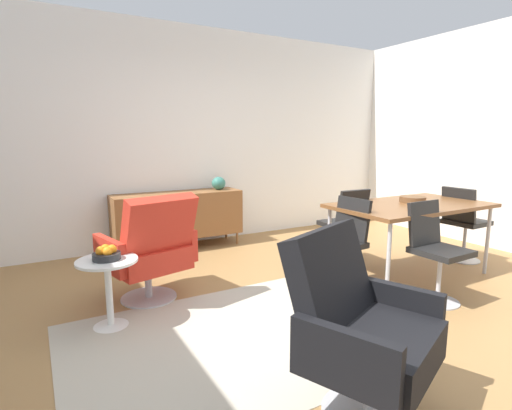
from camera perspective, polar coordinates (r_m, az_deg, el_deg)
ground_plane at (r=3.41m, az=7.93°, el=-14.70°), size 8.32×8.32×0.00m
wall_back at (r=5.40m, az=-8.90°, el=9.59°), size 6.80×0.12×2.80m
sideboard at (r=5.09m, az=-11.12°, el=-1.37°), size 1.60×0.45×0.72m
vase_cobalt at (r=5.24m, az=-5.39°, el=3.13°), size 0.18×0.18×0.17m
dining_table at (r=4.30m, az=21.33°, el=-0.38°), size 1.60×0.90×0.74m
wooden_bowl_on_table at (r=4.39m, az=21.57°, el=0.76°), size 0.26×0.26×0.06m
dining_chair_front_left at (r=3.74m, az=24.30°, el=-5.60°), size 0.41×0.44×0.86m
dining_chair_near_window at (r=3.72m, az=12.28°, el=-5.05°), size 0.45×0.43×0.86m
dining_chair_back_left at (r=4.47m, az=12.73°, el=-2.57°), size 0.41×0.44×0.86m
dining_chair_far_end at (r=5.05m, az=27.60°, el=-2.04°), size 0.44×0.41×0.86m
lounge_chair_red at (r=3.51m, az=-14.91°, el=-6.07°), size 0.82×0.78×0.95m
armchair_black_shell at (r=2.15m, az=14.65°, el=-16.40°), size 0.86×0.84×0.95m
side_table_round at (r=3.19m, az=-20.42°, el=-10.75°), size 0.44×0.44×0.52m
fruit_bowl at (r=3.11m, az=-20.68°, el=-6.57°), size 0.20×0.20×0.11m
area_rug at (r=2.93m, az=-3.81°, el=-18.81°), size 2.20×1.70×0.01m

